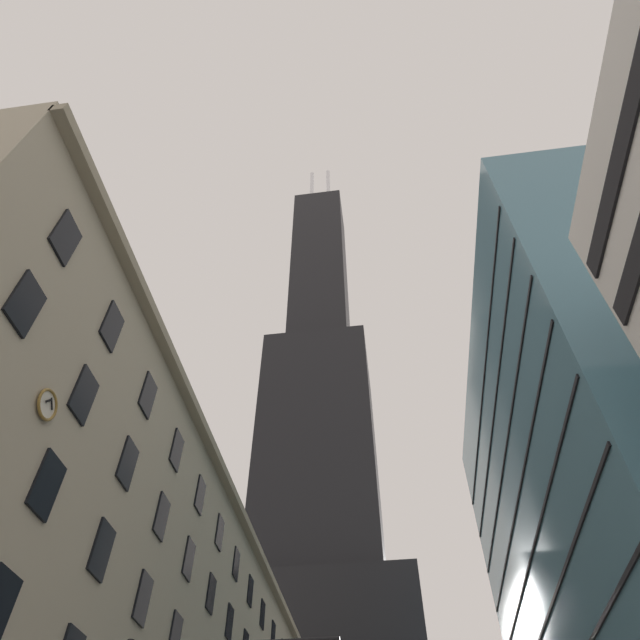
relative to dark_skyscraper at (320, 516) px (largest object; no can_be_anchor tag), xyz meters
name	(u,v)px	position (x,y,z in m)	size (l,w,h in m)	color
dark_skyscraper	(320,516)	(0.00, 0.00, 0.00)	(29.90, 29.90, 176.12)	black
glass_office_midrise	(635,537)	(29.66, -46.72, -29.12)	(15.71, 41.34, 42.56)	teal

